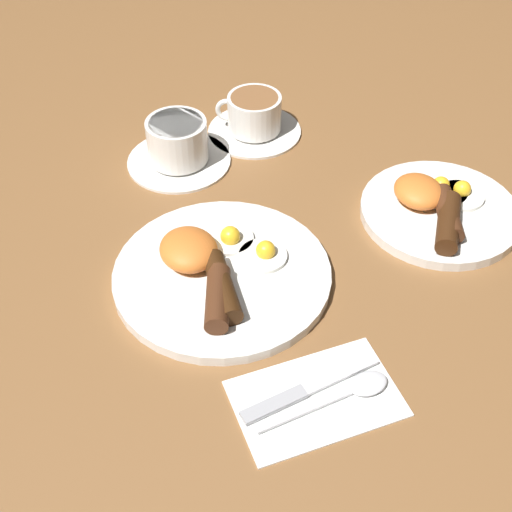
# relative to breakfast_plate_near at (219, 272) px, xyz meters

# --- Properties ---
(ground_plane) EXTENTS (3.00, 3.00, 0.00)m
(ground_plane) POSITION_rel_breakfast_plate_near_xyz_m (0.00, 0.00, -0.01)
(ground_plane) COLOR brown
(breakfast_plate_near) EXTENTS (0.28, 0.28, 0.05)m
(breakfast_plate_near) POSITION_rel_breakfast_plate_near_xyz_m (0.00, 0.00, 0.00)
(breakfast_plate_near) COLOR silver
(breakfast_plate_near) RESTS_ON ground_plane
(breakfast_plate_far) EXTENTS (0.23, 0.23, 0.05)m
(breakfast_plate_far) POSITION_rel_breakfast_plate_near_xyz_m (0.02, 0.33, 0.00)
(breakfast_plate_far) COLOR silver
(breakfast_plate_far) RESTS_ON ground_plane
(teacup_near) EXTENTS (0.16, 0.16, 0.07)m
(teacup_near) POSITION_rel_breakfast_plate_near_xyz_m (-0.26, 0.04, 0.02)
(teacup_near) COLOR silver
(teacup_near) RESTS_ON ground_plane
(teacup_far) EXTENTS (0.15, 0.15, 0.07)m
(teacup_far) POSITION_rel_breakfast_plate_near_xyz_m (-0.28, 0.19, 0.01)
(teacup_far) COLOR silver
(teacup_far) RESTS_ON ground_plane
(napkin) EXTENTS (0.13, 0.19, 0.01)m
(napkin) POSITION_rel_breakfast_plate_near_xyz_m (0.22, 0.02, -0.01)
(napkin) COLOR white
(napkin) RESTS_ON ground_plane
(knife) EXTENTS (0.02, 0.17, 0.01)m
(knife) POSITION_rel_breakfast_plate_near_xyz_m (0.21, 0.01, -0.01)
(knife) COLOR silver
(knife) RESTS_ON napkin
(spoon) EXTENTS (0.03, 0.17, 0.01)m
(spoon) POSITION_rel_breakfast_plate_near_xyz_m (0.23, 0.07, -0.01)
(spoon) COLOR silver
(spoon) RESTS_ON napkin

